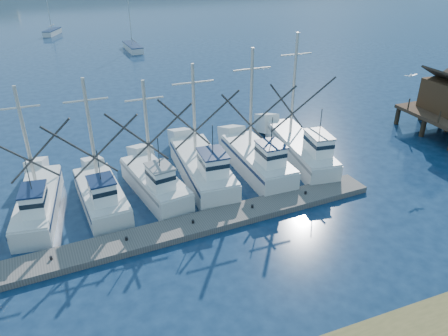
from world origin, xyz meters
The scene contains 6 objects.
ground centered at (0.00, 0.00, 0.00)m, with size 500.00×500.00×0.00m, color #0C1E36.
floating_dock centered at (-7.46, 5.71, 0.20)m, with size 30.65×2.04×0.41m, color #5C5753.
trawler_fleet centered at (-7.17, 10.87, 0.99)m, with size 30.59×9.64×9.55m.
sailboat_near centered at (1.52, 55.08, 0.49)m, with size 2.09×6.52×8.10m.
sailboat_far centered at (-9.73, 73.50, 0.51)m, with size 3.53×5.26×8.10m.
flying_gull centered at (14.99, 10.78, 6.07)m, with size 1.22×0.22×0.22m.
Camera 1 is at (-10.64, -14.81, 15.30)m, focal length 35.00 mm.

